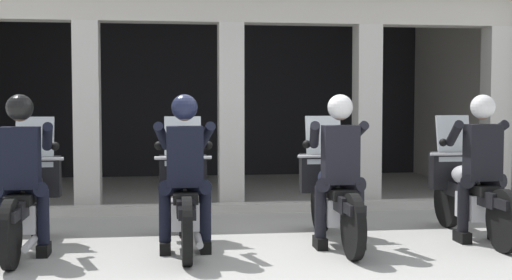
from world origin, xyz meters
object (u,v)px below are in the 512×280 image
Objects in this scene: motorcycle_far_left at (28,201)px; police_officer_center_left at (185,159)px; motorcycle_center_right at (333,196)px; police_officer_center_right at (340,157)px; motorcycle_far_right at (469,192)px; police_officer_far_right at (481,155)px; police_officer_far_left at (21,161)px; motorcycle_center_left at (184,199)px.

police_officer_center_left is at bearing -16.69° from motorcycle_far_left.
motorcycle_center_right is at bearing 7.56° from police_officer_center_left.
motorcycle_center_right is 0.52m from police_officer_center_right.
motorcycle_far_right is at bearing 4.09° from police_officer_center_left.
police_officer_far_right is (4.74, -0.22, 0.44)m from motorcycle_far_left.
police_officer_far_right is (1.58, 0.10, 0.00)m from police_officer_center_right.
police_officer_far_left is 1.00× the size of police_officer_center_left.
motorcycle_far_right is (1.58, 0.10, 0.00)m from motorcycle_center_right.
motorcycle_far_left is 4.77m from police_officer_far_right.
police_officer_far_right is at bearing -8.89° from motorcycle_center_right.
police_officer_center_right and police_officer_far_right have the same top height.
police_officer_center_right reaches higher than motorcycle_far_right.
motorcycle_center_right is (3.17, 0.25, -0.44)m from police_officer_far_left.
police_officer_far_left is at bearing -178.49° from motorcycle_far_right.
police_officer_far_right is (-0.00, -0.28, 0.44)m from motorcycle_far_right.
motorcycle_far_right is (3.16, 0.11, 0.00)m from motorcycle_center_left.
police_officer_center_right is 1.69m from motorcycle_far_right.
motorcycle_far_right is at bearing 1.35° from motorcycle_center_right.
motorcycle_center_right is 1.59m from motorcycle_far_right.
police_officer_far_right is at bearing 1.35° from police_officer_center_right.
police_officer_far_left is 1.00× the size of police_officer_far_right.
police_officer_far_left reaches higher than motorcycle_far_left.
police_officer_far_right reaches higher than motorcycle_far_left.
motorcycle_far_right is at bearing 11.35° from police_officer_center_right.
police_officer_center_left is 3.22m from motorcycle_far_right.
police_officer_far_right is at bearing -7.46° from motorcycle_far_left.
police_officer_far_left is 4.75m from police_officer_far_right.
police_officer_center_left is at bearing -171.64° from motorcycle_center_right.
motorcycle_far_right is at bearing -4.04° from motorcycle_far_left.
motorcycle_far_left is 1.00× the size of motorcycle_center_left.
police_officer_far_left is at bearing -95.10° from motorcycle_far_left.
motorcycle_center_right is 1.00× the size of motorcycle_far_right.
motorcycle_center_left is 1.00× the size of motorcycle_center_right.
police_officer_center_left is at bearing 179.37° from police_officer_far_right.
motorcycle_center_left is at bearing 3.61° from police_officer_far_left.
motorcycle_far_left is 3.16m from motorcycle_center_right.
police_officer_center_left reaches higher than motorcycle_center_right.
police_officer_far_left and police_officer_far_right have the same top height.
motorcycle_far_right is (1.58, 0.38, -0.44)m from police_officer_center_right.
motorcycle_center_right is at bearing 87.46° from police_officer_center_right.
motorcycle_center_right is at bearing -2.57° from motorcycle_center_left.
motorcycle_center_left is at bearing 179.37° from motorcycle_far_right.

